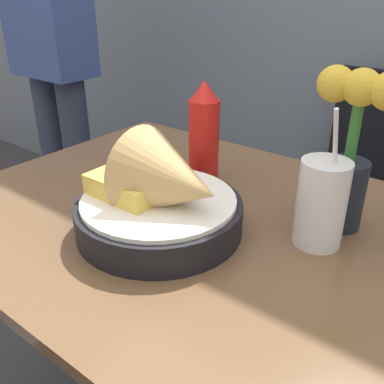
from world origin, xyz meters
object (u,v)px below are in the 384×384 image
at_px(ketchup_bottle, 204,133).
at_px(person_standing, 49,31).
at_px(flower_vase, 352,144).
at_px(drink_cup, 321,206).
at_px(chair_far_window, 375,186).
at_px(food_basket, 164,200).

relative_size(ketchup_bottle, person_standing, 0.13).
bearing_deg(person_standing, flower_vase, -13.30).
bearing_deg(person_standing, ketchup_bottle, -17.04).
distance_m(ketchup_bottle, drink_cup, 0.32).
distance_m(chair_far_window, ketchup_bottle, 0.79).
bearing_deg(drink_cup, chair_far_window, 97.06).
distance_m(food_basket, ketchup_bottle, 0.24).
distance_m(chair_far_window, person_standing, 1.28).
bearing_deg(ketchup_bottle, person_standing, 162.96).
relative_size(chair_far_window, food_basket, 3.01).
height_order(chair_far_window, ketchup_bottle, ketchup_bottle).
distance_m(chair_far_window, food_basket, 0.96).
bearing_deg(flower_vase, ketchup_bottle, 178.07).
bearing_deg(chair_far_window, food_basket, -98.03).
relative_size(flower_vase, person_standing, 0.17).
bearing_deg(ketchup_bottle, drink_cup, -16.42).
height_order(food_basket, person_standing, person_standing).
xyz_separation_m(chair_far_window, food_basket, (-0.13, -0.91, 0.28)).
bearing_deg(flower_vase, chair_far_window, 98.55).
height_order(chair_far_window, drink_cup, drink_cup).
height_order(chair_far_window, flower_vase, flower_vase).
bearing_deg(flower_vase, food_basket, -137.33).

